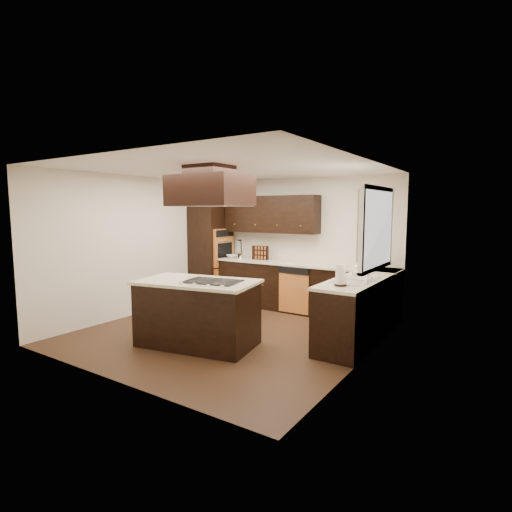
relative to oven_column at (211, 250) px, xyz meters
name	(u,v)px	position (x,y,z in m)	size (l,w,h in m)	color
floor	(229,333)	(1.78, -1.71, -1.07)	(4.20, 4.20, 0.02)	#533520
ceiling	(228,168)	(1.78, -1.71, 1.45)	(4.20, 4.20, 0.02)	silver
wall_back	(294,243)	(1.78, 0.40, 0.19)	(4.20, 0.02, 2.50)	silver
wall_front	(110,271)	(1.78, -3.81, 0.19)	(4.20, 0.02, 2.50)	silver
wall_left	(136,246)	(-0.33, -1.71, 0.19)	(0.02, 4.20, 2.50)	silver
wall_right	(366,263)	(3.88, -1.71, 0.19)	(0.02, 4.20, 2.50)	silver
oven_column	(211,250)	(0.00, 0.00, 0.00)	(0.65, 0.75, 2.12)	black
wall_oven_face	(224,248)	(0.35, 0.00, 0.06)	(0.05, 0.62, 0.78)	orange
base_cabinets_back	(288,287)	(1.81, 0.09, -0.62)	(2.93, 0.60, 0.88)	black
base_cabinets_right	(363,309)	(3.58, -0.80, -0.62)	(0.60, 2.40, 0.88)	black
countertop_back	(287,263)	(1.81, 0.08, -0.16)	(2.93, 0.63, 0.04)	beige
countertop_right	(363,278)	(3.56, -0.80, -0.16)	(0.63, 2.40, 0.04)	beige
upper_cabinets	(271,214)	(1.34, 0.23, 0.75)	(2.00, 0.34, 0.72)	black
dishwasher_front	(294,293)	(2.10, -0.20, -0.66)	(0.60, 0.05, 0.72)	orange
window_frame	(377,229)	(3.85, -1.16, 0.59)	(0.06, 1.32, 1.12)	white
window_pane	(379,229)	(3.87, -1.16, 0.59)	(0.00, 1.20, 1.00)	white
curtain_left	(362,226)	(3.79, -1.57, 0.64)	(0.02, 0.34, 0.90)	beige
curtain_right	(382,224)	(3.79, -0.74, 0.64)	(0.02, 0.34, 0.90)	beige
sink_rim	(356,280)	(3.58, -1.16, -0.14)	(0.52, 0.84, 0.01)	silver
island	(198,314)	(1.73, -2.38, -0.62)	(1.59, 0.87, 0.88)	black
island_top	(197,282)	(1.73, -2.38, -0.16)	(1.64, 0.92, 0.04)	beige
cooktop	(212,281)	(1.97, -2.33, -0.13)	(0.75, 0.50, 0.01)	black
range_hood	(210,191)	(1.88, -2.25, 1.10)	(1.05, 0.72, 0.42)	black
hood_duct	(209,170)	(1.88, -2.25, 1.38)	(0.55, 0.50, 0.13)	black
blender_base	(239,256)	(0.75, -0.01, -0.09)	(0.15, 0.15, 0.10)	silver
blender_pitcher	(239,247)	(0.75, -0.01, 0.09)	(0.13, 0.13, 0.26)	silver
spice_rack	(260,253)	(1.19, 0.09, 0.00)	(0.33, 0.08, 0.27)	black
mixing_bowl	(233,256)	(0.57, 0.02, -0.11)	(0.25, 0.25, 0.06)	white
soap_bottle	(365,267)	(3.49, -0.53, -0.03)	(0.10, 0.10, 0.22)	white
paper_towel	(340,275)	(3.54, -1.65, 0.00)	(0.13, 0.13, 0.28)	white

